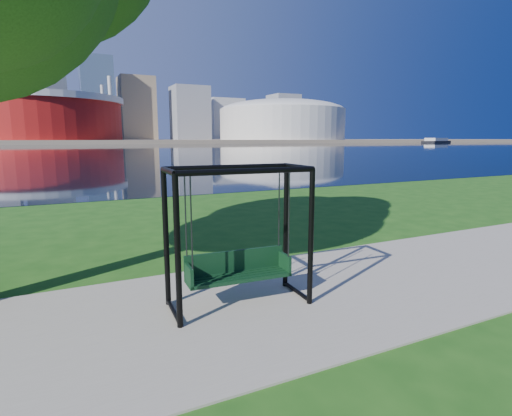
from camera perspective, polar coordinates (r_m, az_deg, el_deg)
ground at (r=7.13m, az=0.73°, el=-11.70°), size 900.00×900.00×0.00m
path at (r=6.71m, az=2.71°, el=-12.97°), size 120.00×4.00×0.03m
river at (r=107.98m, az=-24.78°, el=7.59°), size 900.00×180.00×0.02m
far_bank at (r=311.93m, az=-25.91°, el=8.60°), size 900.00×228.00×2.00m
stadium at (r=241.29m, az=-28.39°, el=11.47°), size 83.00×83.00×32.00m
arena at (r=277.95m, az=3.75°, el=12.58°), size 84.00×84.00×26.56m
skyline at (r=327.00m, az=-27.17°, el=14.65°), size 392.00×66.00×96.50m
swing at (r=6.22m, az=-2.58°, el=-4.56°), size 2.21×1.05×2.21m
barge at (r=287.84m, az=24.39°, el=8.76°), size 31.93×19.01×3.10m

